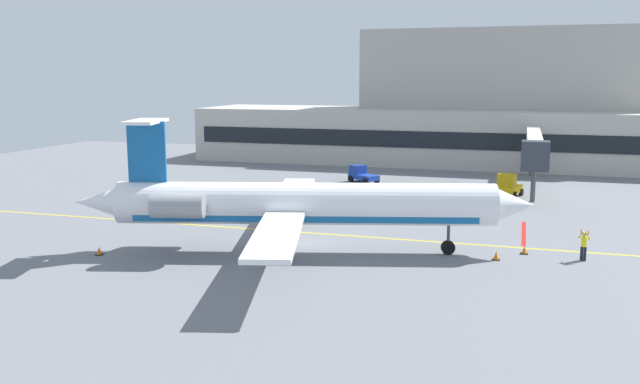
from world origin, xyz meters
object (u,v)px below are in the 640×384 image
at_px(regional_jet, 298,204).
at_px(baggage_tug, 362,175).
at_px(marshaller, 584,245).
at_px(pushback_tractor, 508,186).

xyz_separation_m(regional_jet, baggage_tug, (-2.86, 30.06, -2.41)).
height_order(regional_jet, marshaller, regional_jet).
bearing_deg(baggage_tug, regional_jet, -84.56).
relative_size(pushback_tractor, marshaller, 1.68).
xyz_separation_m(regional_jet, marshaller, (17.65, 3.41, -2.24)).
xyz_separation_m(baggage_tug, marshaller, (20.51, -26.65, 0.16)).
distance_m(baggage_tug, pushback_tractor, 16.18).
xyz_separation_m(pushback_tractor, marshaller, (5.02, -21.96, -0.01)).
relative_size(baggage_tug, marshaller, 1.91).
distance_m(regional_jet, marshaller, 18.12).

